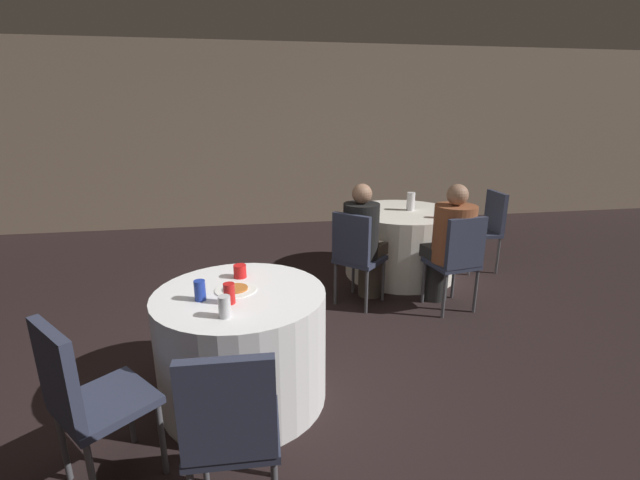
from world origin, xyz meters
TOP-DOWN VIEW (x-y plane):
  - ground_plane at (0.00, 0.00)m, footprint 16.00×16.00m
  - wall_back at (0.00, 4.47)m, footprint 16.00×0.06m
  - table_near at (-0.19, -0.05)m, footprint 1.06×1.06m
  - table_far at (1.57, 1.91)m, footprint 1.24×1.24m
  - chair_near_southwest at (-0.91, -0.66)m, footprint 0.56×0.56m
  - chair_near_south at (-0.22, -0.99)m, footprint 0.41×0.42m
  - chair_far_south at (1.74, 0.89)m, footprint 0.46×0.46m
  - chair_far_east at (2.60, 1.90)m, footprint 0.41×0.40m
  - chair_far_southwest at (0.85, 1.16)m, footprint 0.57×0.57m
  - person_black_shirt at (0.96, 1.28)m, footprint 0.47×0.47m
  - person_floral_shirt at (1.71, 1.04)m, footprint 0.41×0.53m
  - pizza_plate_near at (-0.21, -0.01)m, footprint 0.26×0.26m
  - soda_can_blue at (-0.41, -0.12)m, footprint 0.07×0.07m
  - soda_can_silver at (-0.26, -0.37)m, footprint 0.07×0.07m
  - soda_can_red at (-0.24, -0.19)m, footprint 0.07×0.07m
  - cup_near at (-0.19, 0.20)m, footprint 0.08×0.08m
  - bottle_far at (1.67, 1.93)m, footprint 0.09×0.09m
  - cup_far at (1.83, 1.54)m, footprint 0.08×0.08m

SIDE VIEW (x-z plane):
  - ground_plane at x=0.00m, z-range 0.00..0.00m
  - table_near at x=-0.19m, z-range 0.00..0.74m
  - table_far at x=1.57m, z-range 0.00..0.74m
  - chair_near_southwest at x=-0.91m, z-range 0.09..1.01m
  - chair_near_south at x=-0.22m, z-range 0.09..1.01m
  - chair_far_south at x=1.74m, z-range 0.09..1.01m
  - chair_far_east at x=2.60m, z-range 0.09..1.01m
  - chair_far_southwest at x=0.85m, z-range 0.09..1.01m
  - person_black_shirt at x=0.96m, z-range 0.01..1.18m
  - person_floral_shirt at x=1.71m, z-range 0.03..1.21m
  - pizza_plate_near at x=-0.21m, z-range 0.74..0.76m
  - cup_near at x=-0.19m, z-range 0.74..0.83m
  - cup_far at x=1.83m, z-range 0.74..0.83m
  - soda_can_blue at x=-0.41m, z-range 0.74..0.86m
  - soda_can_silver at x=-0.26m, z-range 0.74..0.86m
  - soda_can_red at x=-0.24m, z-range 0.74..0.86m
  - bottle_far at x=1.67m, z-range 0.74..0.94m
  - wall_back at x=0.00m, z-range 0.00..2.80m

